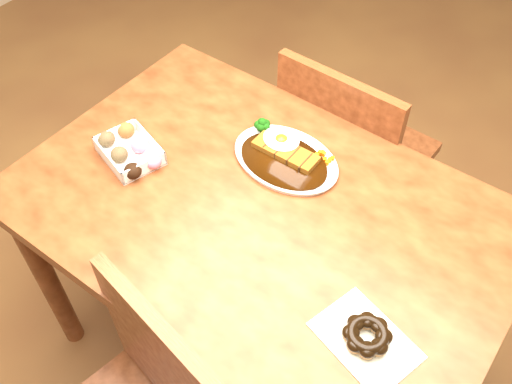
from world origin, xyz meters
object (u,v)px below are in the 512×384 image
Objects in this scene: katsu_curry_plate at (285,155)px; donut_box at (129,150)px; table at (260,232)px; pon_de_ring at (367,336)px; chair_far at (349,155)px.

katsu_curry_plate reaches higher than donut_box.
katsu_curry_plate is 1.51× the size of donut_box.
donut_box is (-0.37, -0.06, 0.12)m from table.
table is 0.42m from pon_de_ring.
chair_far reaches higher than pon_de_ring.
chair_far is 4.37× the size of donut_box.
table is at bearing 157.66° from pon_de_ring.
chair_far is 0.85m from pon_de_ring.
chair_far is at bearing 120.40° from pon_de_ring.
table is 0.21m from katsu_curry_plate.
chair_far reaches higher than katsu_curry_plate.
katsu_curry_plate is 0.40m from donut_box.
pon_de_ring is at bearing -37.55° from katsu_curry_plate.
table is 3.98× the size of katsu_curry_plate.
donut_box is at bearing -144.85° from katsu_curry_plate.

